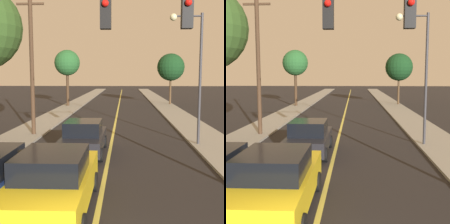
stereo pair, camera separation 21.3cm
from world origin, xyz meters
TOP-DOWN VIEW (x-y plane):
  - road_surface at (0.00, 36.00)m, footprint 8.37×80.00m
  - sidewalk_left at (-5.44, 36.00)m, footprint 2.50×80.00m
  - sidewalk_right at (5.44, 36.00)m, footprint 2.50×80.00m
  - car_near_lane_front at (-1.17, 3.26)m, footprint 2.04×4.81m
  - car_near_lane_second at (-1.17, 9.42)m, footprint 1.94×4.29m
  - traffic_signal_mast at (2.87, 4.60)m, footprint 5.32×0.42m
  - streetlamp_right at (4.14, 11.36)m, footprint 1.67×0.36m
  - utility_pole_left at (-4.79, 13.67)m, footprint 1.60×0.24m
  - tree_left_far at (-5.90, 31.19)m, footprint 2.92×2.92m
  - tree_right_near at (6.28, 33.63)m, footprint 3.30×3.30m

SIDE VIEW (x-z plane):
  - road_surface at x=0.00m, z-range 0.00..0.01m
  - sidewalk_left at x=-5.44m, z-range 0.00..0.12m
  - sidewalk_right at x=5.44m, z-range 0.00..0.12m
  - car_near_lane_second at x=-1.17m, z-range -0.01..1.58m
  - car_near_lane_front at x=-1.17m, z-range 0.00..1.68m
  - streetlamp_right at x=4.14m, z-range 1.08..7.70m
  - utility_pole_left at x=-4.79m, z-range 0.28..8.52m
  - traffic_signal_mast at x=2.87m, z-range 1.48..7.67m
  - tree_right_near at x=6.28m, z-range 1.53..7.67m
  - tree_left_far at x=-5.90m, z-range 1.82..8.23m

